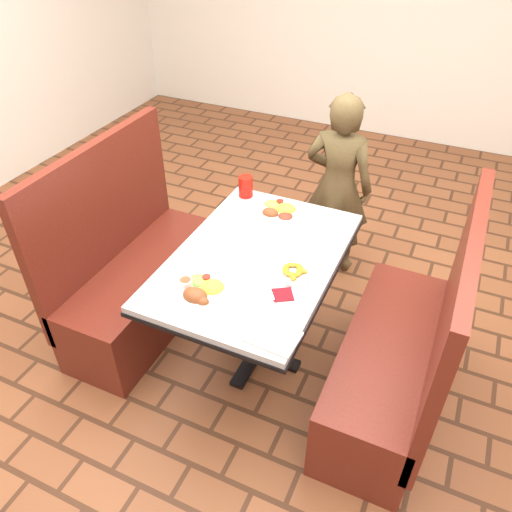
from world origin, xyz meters
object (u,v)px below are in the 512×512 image
red_tumbler (246,186)px  near_dinner_plate (202,288)px  booth_bench_left (138,277)px  dining_table (256,270)px  booth_bench_right (398,360)px  diner_person (338,187)px  far_dinner_plate (279,209)px  plantain_plate (293,272)px

red_tumbler → near_dinner_plate: bearing=-77.8°
red_tumbler → booth_bench_left: bearing=-133.3°
near_dinner_plate → red_tumbler: bearing=102.2°
dining_table → booth_bench_right: bearing=0.0°
booth_bench_right → near_dinner_plate: (-0.91, -0.36, 0.45)m
booth_bench_left → diner_person: 1.43m
booth_bench_right → near_dinner_plate: booth_bench_right is taller
near_dinner_plate → far_dinner_plate: size_ratio=0.97×
far_dinner_plate → red_tumbler: bearing=159.8°
diner_person → near_dinner_plate: (-0.24, -1.42, 0.14)m
dining_table → red_tumbler: 0.63m
dining_table → red_tumbler: bearing=120.3°
booth_bench_left → plantain_plate: size_ratio=6.12×
dining_table → plantain_plate: plantain_plate is taller
diner_person → dining_table: bearing=84.1°
dining_table → red_tumbler: (-0.31, 0.52, 0.16)m
diner_person → near_dinner_plate: 1.44m
booth_bench_right → diner_person: diner_person is taller
booth_bench_right → diner_person: 1.29m
booth_bench_left → far_dinner_plate: booth_bench_left is taller
far_dinner_plate → plantain_plate: bearing=-60.4°
booth_bench_left → near_dinner_plate: bearing=-27.9°
near_dinner_plate → red_tumbler: (-0.19, 0.89, 0.03)m
booth_bench_right → near_dinner_plate: size_ratio=4.36×
diner_person → near_dinner_plate: diner_person is taller
booth_bench_right → far_dinner_plate: size_ratio=4.22×
booth_bench_right → red_tumbler: bearing=154.7°
booth_bench_left → red_tumbler: booth_bench_left is taller
booth_bench_right → diner_person: (-0.67, 1.05, 0.31)m
booth_bench_right → red_tumbler: booth_bench_right is taller
diner_person → booth_bench_left: bearing=49.6°
plantain_plate → red_tumbler: size_ratio=1.52×
dining_table → plantain_plate: bearing=-14.2°
booth_bench_left → red_tumbler: bearing=46.7°
booth_bench_right → plantain_plate: 0.72m
near_dinner_plate → plantain_plate: (0.34, 0.31, -0.02)m
far_dinner_plate → red_tumbler: red_tumbler is taller
booth_bench_left → booth_bench_right: same height
booth_bench_left → diner_person: diner_person is taller
near_dinner_plate → plantain_plate: near_dinner_plate is taller
dining_table → booth_bench_left: (-0.80, 0.00, -0.32)m
booth_bench_right → far_dinner_plate: (-0.85, 0.43, 0.45)m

